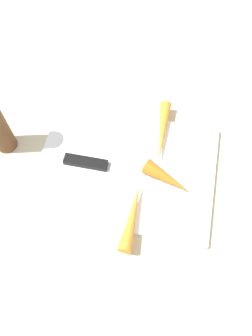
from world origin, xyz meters
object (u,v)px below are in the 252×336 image
Objects in this scene: cutting_board at (126,169)px; carrot_shortest at (167,178)px; carrot_medium at (133,216)px; knife at (92,163)px; carrot_longest at (162,132)px.

cutting_board is 3.59× the size of carrot_shortest.
carrot_shortest is 0.73× the size of carrot_medium.
carrot_medium is at bearing -43.39° from knife.
carrot_shortest reaches higher than carrot_longest.
carrot_shortest is (-0.15, 0.01, 0.01)m from knife.
carrot_shortest is 0.11m from carrot_longest.
carrot_longest is at bearing -6.37° from carrot_medium.
knife is 1.36× the size of carrot_longest.
knife is at bearing -159.94° from carrot_shortest.
cutting_board is at bearing 4.92° from knife.
carrot_medium is at bearing -10.65° from carrot_longest.
carrot_shortest is at bearing 10.87° from carrot_longest.
carrot_medium reaches higher than carrot_longest.
cutting_board is at bearing -166.45° from carrot_shortest.
carrot_medium reaches higher than knife.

